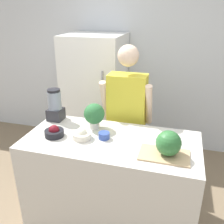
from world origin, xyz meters
name	(u,v)px	position (x,y,z in m)	size (l,w,h in m)	color
wall_back	(144,60)	(0.00, 2.07, 1.30)	(8.00, 0.06, 2.60)	silver
counter_island	(111,182)	(0.00, 0.37, 0.46)	(1.56, 0.74, 0.92)	beige
refrigerator	(96,96)	(-0.59, 1.66, 0.84)	(0.77, 0.76, 1.69)	white
person	(127,120)	(0.02, 0.95, 0.86)	(0.54, 0.27, 1.67)	#4C608C
cutting_board	(164,155)	(0.48, 0.24, 0.93)	(0.40, 0.24, 0.01)	tan
watermelon	(168,143)	(0.50, 0.24, 1.04)	(0.20, 0.20, 0.20)	#2D6B33
bowl_cherries	(54,132)	(-0.51, 0.29, 0.96)	(0.17, 0.17, 0.11)	black
bowl_cream	(82,135)	(-0.25, 0.32, 0.96)	(0.17, 0.17, 0.10)	beige
bowl_small_blue	(104,136)	(-0.06, 0.37, 0.95)	(0.10, 0.10, 0.06)	#334C9E
blender	(55,105)	(-0.67, 0.63, 1.08)	(0.15, 0.15, 0.33)	#28282D
potted_plant	(94,115)	(-0.21, 0.55, 1.07)	(0.20, 0.20, 0.25)	beige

